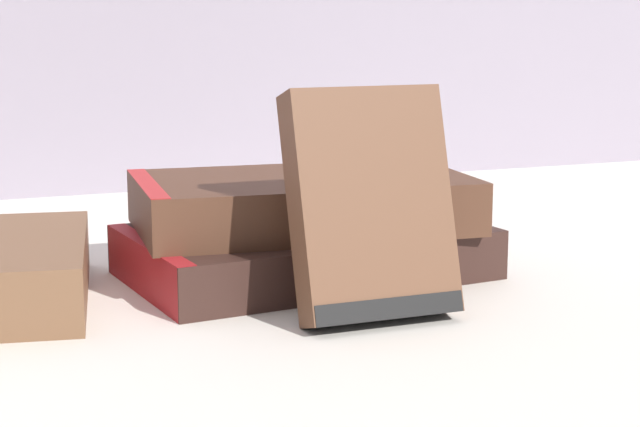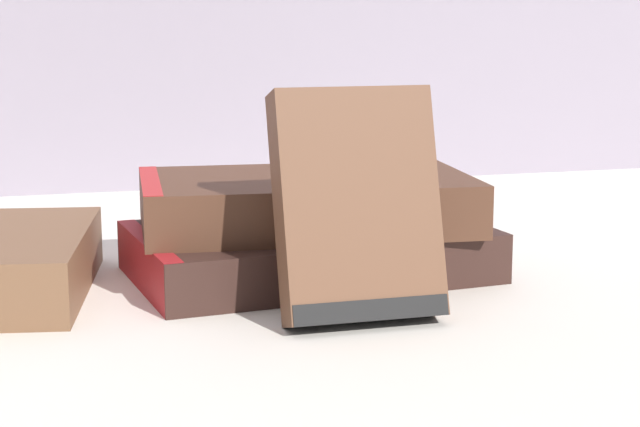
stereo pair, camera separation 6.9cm
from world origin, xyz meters
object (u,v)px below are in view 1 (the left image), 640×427
reading_glasses (230,243)px  book_flat_bottom (298,253)px  book_flat_top (295,203)px  pocket_watch (338,175)px  book_leaning_front (371,213)px

reading_glasses → book_flat_bottom: bearing=-75.0°
book_flat_top → reading_glasses: book_flat_top is taller
book_flat_bottom → book_flat_top: size_ratio=1.07×
book_flat_top → pocket_watch: size_ratio=4.57×
book_leaning_front → pocket_watch: (0.02, 0.09, 0.01)m
book_leaning_front → book_flat_top: bearing=93.2°
book_flat_top → book_flat_bottom: bearing=-59.2°
book_flat_top → reading_glasses: bearing=101.6°
book_flat_bottom → pocket_watch: (0.02, -0.02, 0.05)m
book_leaning_front → book_flat_bottom: bearing=92.6°
book_flat_top → reading_glasses: 0.12m
book_leaning_front → reading_glasses: 0.23m
book_flat_bottom → book_leaning_front: size_ratio=1.82×
book_flat_bottom → reading_glasses: bearing=91.2°
book_leaning_front → reading_glasses: book_leaning_front is taller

